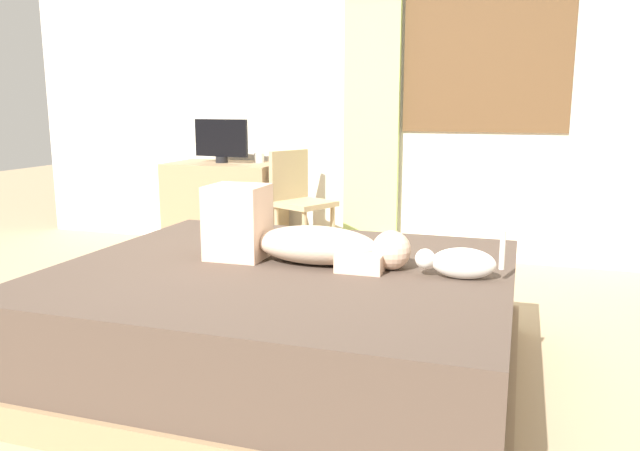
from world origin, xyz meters
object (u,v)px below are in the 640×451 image
person_lying (296,237)px  cat (459,262)px  bed (285,320)px  chair_by_desk (298,197)px  desk (226,208)px  tv_monitor (221,140)px  cup (259,158)px

person_lying → cat: 0.73m
bed → person_lying: size_ratio=2.15×
person_lying → chair_by_desk: bearing=109.8°
desk → tv_monitor: tv_monitor is taller
cup → tv_monitor: bearing=-158.8°
bed → chair_by_desk: size_ratio=2.34×
tv_monitor → cup: (0.28, 0.11, -0.14)m
person_lying → cup: person_lying is taller
person_lying → cup: 2.37m
desk → tv_monitor: bearing=-180.0°
cat → tv_monitor: tv_monitor is taller
desk → cup: (0.26, 0.11, 0.41)m
bed → person_lying: (0.02, 0.08, 0.37)m
desk → chair_by_desk: bearing=-9.4°
bed → desk: desk is taller
cat → tv_monitor: size_ratio=0.74×
tv_monitor → chair_by_desk: (0.70, -0.11, -0.41)m
chair_by_desk → tv_monitor: bearing=170.9°
chair_by_desk → cup: bearing=152.0°
desk → cup: bearing=23.1°
desk → person_lying: bearing=-55.8°
desk → tv_monitor: size_ratio=1.87×
desk → chair_by_desk: chair_by_desk is taller
cat → tv_monitor: bearing=135.9°
tv_monitor → cup: tv_monitor is taller
person_lying → desk: size_ratio=1.04×
cat → desk: bearing=135.6°
bed → cup: size_ratio=25.32×
cup → chair_by_desk: bearing=-28.0°
tv_monitor → cup: size_ratio=6.05×
desk → chair_by_desk: (0.67, -0.11, 0.14)m
person_lying → bed: bearing=-107.6°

